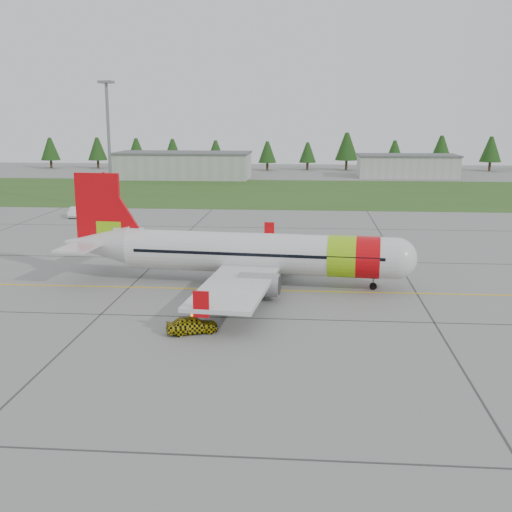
{
  "coord_description": "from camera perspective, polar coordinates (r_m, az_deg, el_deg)",
  "views": [
    {
      "loc": [
        0.67,
        -45.68,
        14.75
      ],
      "look_at": [
        -3.69,
        6.98,
        3.26
      ],
      "focal_mm": 45.0,
      "sensor_mm": 36.0,
      "label": 1
    }
  ],
  "objects": [
    {
      "name": "taxi_guideline",
      "position": [
        55.67,
        3.88,
        -3.11
      ],
      "size": [
        120.0,
        0.25,
        0.02
      ],
      "primitive_type": "cube",
      "color": "gold",
      "rests_on": "ground"
    },
    {
      "name": "grass_strip",
      "position": [
        128.52,
        4.42,
        5.65
      ],
      "size": [
        320.0,
        50.0,
        0.03
      ],
      "primitive_type": "cube",
      "color": "#30561E",
      "rests_on": "ground"
    },
    {
      "name": "ground",
      "position": [
        48.0,
        3.72,
        -5.65
      ],
      "size": [
        320.0,
        320.0,
        0.0
      ],
      "primitive_type": "plane",
      "color": "gray",
      "rests_on": "ground"
    },
    {
      "name": "floodlight_mast",
      "position": [
        108.8,
        -12.93,
        9.46
      ],
      "size": [
        0.5,
        0.5,
        20.0
      ],
      "primitive_type": "cylinder",
      "color": "slate",
      "rests_on": "ground"
    },
    {
      "name": "treeline",
      "position": [
        183.93,
        4.57,
        9.19
      ],
      "size": [
        160.0,
        8.0,
        10.0
      ],
      "primitive_type": null,
      "color": "#1C3F14",
      "rests_on": "ground"
    },
    {
      "name": "follow_me_car",
      "position": [
        44.67,
        -5.74,
        -4.65
      ],
      "size": [
        1.65,
        1.78,
        3.59
      ],
      "primitive_type": "imported",
      "rotation": [
        0.0,
        0.0,
        1.92
      ],
      "color": "#D5C10B",
      "rests_on": "ground"
    },
    {
      "name": "hangar_east",
      "position": [
        165.92,
        13.27,
        7.75
      ],
      "size": [
        24.0,
        12.0,
        5.2
      ],
      "primitive_type": "cube",
      "color": "#A8A8A3",
      "rests_on": "ground"
    },
    {
      "name": "aircraft",
      "position": [
        57.22,
        -0.52,
        0.24
      ],
      "size": [
        32.24,
        29.84,
        9.77
      ],
      "rotation": [
        0.0,
        0.0,
        -0.1
      ],
      "color": "silver",
      "rests_on": "ground"
    },
    {
      "name": "service_van",
      "position": [
        100.11,
        -15.82,
        4.64
      ],
      "size": [
        1.79,
        1.71,
        4.52
      ],
      "primitive_type": "imported",
      "rotation": [
        0.0,
        0.0,
        0.15
      ],
      "color": "silver",
      "rests_on": "ground"
    },
    {
      "name": "hangar_west",
      "position": [
        159.1,
        -6.46,
        7.96
      ],
      "size": [
        32.0,
        14.0,
        6.0
      ],
      "primitive_type": "cube",
      "color": "#A8A8A3",
      "rests_on": "ground"
    }
  ]
}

